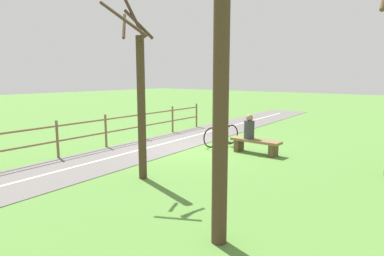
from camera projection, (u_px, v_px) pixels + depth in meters
ground_plane at (192, 147)px, 11.93m from camera, size 80.00×80.00×0.00m
paved_path at (80, 166)px, 9.37m from camera, size 4.98×36.09×0.02m
path_centre_line at (80, 165)px, 9.37m from camera, size 2.28×31.93×0.00m
bench at (256, 144)px, 10.82m from camera, size 1.69×0.48×0.47m
person_seated at (249, 128)px, 10.90m from camera, size 0.35×0.35×0.82m
bicycle at (221, 135)px, 12.03m from camera, size 0.41×1.71×0.91m
backpack at (224, 137)px, 12.77m from camera, size 0.37×0.36×0.38m
fence_roadside at (57, 136)px, 10.20m from camera, size 1.02×15.31×1.18m
tree_near_bench at (223, 83)px, 4.72m from camera, size 1.38×1.41×5.37m
tree_far_right at (140, 98)px, 7.90m from camera, size 1.28×0.85×4.50m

